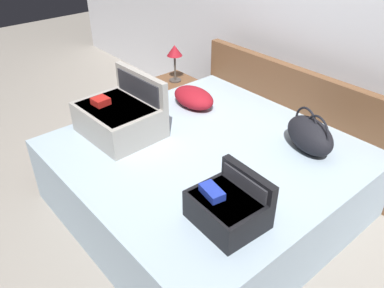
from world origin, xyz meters
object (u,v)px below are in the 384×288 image
object	(u,v)px
nightstand	(176,100)
table_lamp	(175,53)
hard_case_medium	(228,207)
pillow_near_headboard	(194,98)
duffel_bag	(310,135)
bed	(206,178)
hard_case_large	(120,116)

from	to	relation	value
nightstand	table_lamp	bearing A→B (deg)	0.00
hard_case_medium	nightstand	xyz separation A→B (m)	(-1.85, 1.10, -0.41)
pillow_near_headboard	nightstand	world-z (taller)	pillow_near_headboard
pillow_near_headboard	hard_case_medium	bearing A→B (deg)	-33.20
duffel_bag	pillow_near_headboard	xyz separation A→B (m)	(-1.03, -0.18, -0.04)
hard_case_medium	table_lamp	distance (m)	2.15
bed	duffel_bag	distance (m)	0.81
hard_case_medium	pillow_near_headboard	distance (m)	1.40
pillow_near_headboard	nightstand	distance (m)	0.85
duffel_bag	table_lamp	size ratio (longest dim) A/B	1.25
duffel_bag	table_lamp	xyz separation A→B (m)	(-1.71, 0.16, 0.08)
hard_case_medium	duffel_bag	xyz separation A→B (m)	(-0.14, 0.94, 0.02)
hard_case_medium	pillow_near_headboard	bearing A→B (deg)	150.12
hard_case_large	table_lamp	size ratio (longest dim) A/B	1.59
bed	table_lamp	world-z (taller)	table_lamp
hard_case_medium	duffel_bag	world-z (taller)	duffel_bag
hard_case_large	duffel_bag	distance (m)	1.38
nightstand	bed	bearing A→B (deg)	-29.35
bed	duffel_bag	size ratio (longest dim) A/B	4.08
hard_case_large	hard_case_medium	world-z (taller)	hard_case_large
hard_case_large	duffel_bag	size ratio (longest dim) A/B	1.28
pillow_near_headboard	nightstand	xyz separation A→B (m)	(-0.67, 0.34, -0.39)
pillow_near_headboard	nightstand	bearing A→B (deg)	153.53
nightstand	hard_case_medium	bearing A→B (deg)	-30.85
bed	nightstand	world-z (taller)	bed
table_lamp	pillow_near_headboard	bearing A→B (deg)	-26.47
bed	hard_case_large	xyz separation A→B (m)	(-0.59, -0.34, 0.41)
bed	hard_case_medium	bearing A→B (deg)	-33.73
table_lamp	hard_case_large	bearing A→B (deg)	-58.00
duffel_bag	table_lamp	bearing A→B (deg)	174.67
hard_case_large	pillow_near_headboard	bearing A→B (deg)	85.79
hard_case_medium	duffel_bag	size ratio (longest dim) A/B	0.86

